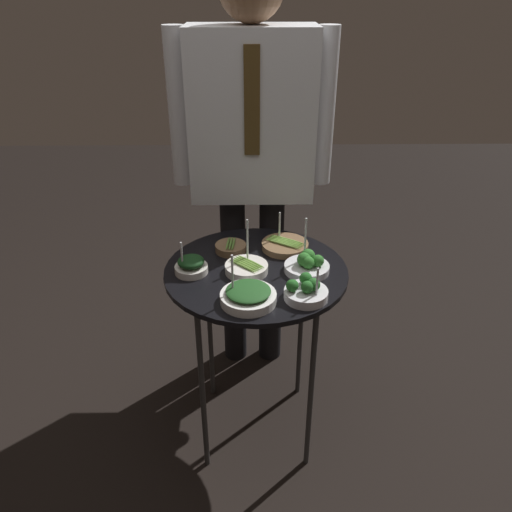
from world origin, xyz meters
name	(u,v)px	position (x,y,z in m)	size (l,w,h in m)	color
ground_plane	(256,424)	(0.00, 0.00, 0.00)	(8.00, 8.00, 0.00)	black
serving_cart	(256,284)	(0.00, 0.00, 0.70)	(0.63, 0.63, 0.76)	black
bowl_asparagus_front_left	(231,248)	(-0.09, 0.13, 0.77)	(0.11, 0.11, 0.04)	brown
bowl_broccoli_front_center	(307,264)	(0.17, -0.02, 0.79)	(0.15, 0.15, 0.18)	silver
bowl_asparagus_near_rim	(246,268)	(-0.03, -0.02, 0.78)	(0.15, 0.15, 0.18)	silver
bowl_spinach_mid_right	(191,266)	(-0.22, -0.02, 0.79)	(0.11, 0.11, 0.13)	silver
bowl_asparagus_mid_left	(285,245)	(0.11, 0.15, 0.77)	(0.17, 0.17, 0.13)	brown
bowl_spinach_back_left	(248,296)	(-0.03, -0.20, 0.78)	(0.18, 0.18, 0.16)	white
bowl_broccoli_front_right	(306,291)	(0.15, -0.18, 0.79)	(0.14, 0.14, 0.12)	silver
waiter_figure	(252,137)	(-0.01, 0.45, 1.09)	(0.64, 0.24, 1.73)	black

